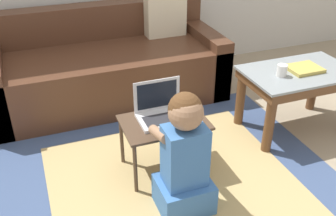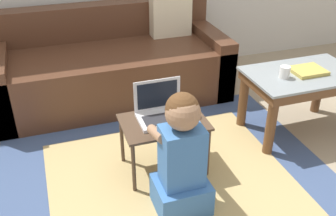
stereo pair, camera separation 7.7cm
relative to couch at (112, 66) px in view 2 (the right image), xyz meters
name	(u,v)px [view 2 (the right image)]	position (x,y,z in m)	size (l,w,h in m)	color
ground_plane	(181,174)	(0.19, -1.25, -0.28)	(16.00, 16.00, 0.00)	gray
area_rug	(173,185)	(0.10, -1.34, -0.27)	(2.11, 1.95, 0.01)	#3D517A
couch	(112,66)	(0.00, 0.00, 0.00)	(1.95, 0.87, 0.81)	#4C2D1E
coffee_table	(301,84)	(1.19, -1.03, 0.12)	(0.80, 0.50, 0.49)	gray
laptop_desk	(164,127)	(0.10, -1.15, 0.05)	(0.53, 0.36, 0.37)	#4C3828
laptop	(161,113)	(0.10, -1.11, 0.13)	(0.31, 0.22, 0.23)	silver
computer_mouse	(194,113)	(0.30, -1.16, 0.11)	(0.07, 0.10, 0.04)	#B2B7C1
person_seated	(182,158)	(0.08, -1.53, 0.08)	(0.31, 0.36, 0.75)	#3D70B2
cup_on_table	(285,72)	(1.01, -1.05, 0.25)	(0.07, 0.07, 0.08)	white
book_on_table	(308,71)	(1.23, -1.03, 0.22)	(0.23, 0.19, 0.03)	tan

